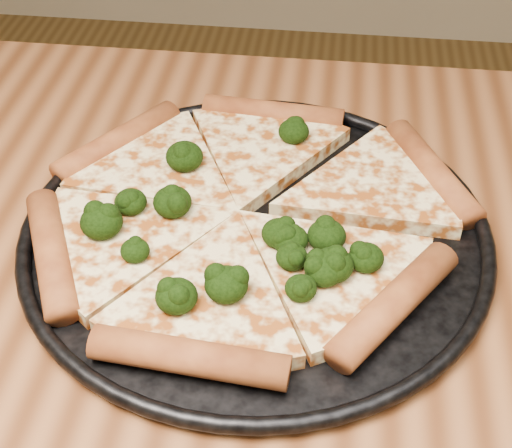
# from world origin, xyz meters

# --- Properties ---
(dining_table) EXTENTS (1.20, 0.90, 0.75)m
(dining_table) POSITION_xyz_m (0.00, 0.00, 0.66)
(dining_table) COLOR brown
(dining_table) RESTS_ON ground
(pizza_pan) EXTENTS (0.40, 0.40, 0.02)m
(pizza_pan) POSITION_xyz_m (0.12, 0.14, 0.76)
(pizza_pan) COLOR black
(pizza_pan) RESTS_ON dining_table
(pizza) EXTENTS (0.40, 0.35, 0.03)m
(pizza) POSITION_xyz_m (0.11, 0.15, 0.77)
(pizza) COLOR #FFE39C
(pizza) RESTS_ON pizza_pan
(broccoli_florets) EXTENTS (0.25, 0.25, 0.03)m
(broccoli_florets) POSITION_xyz_m (0.11, 0.11, 0.78)
(broccoli_florets) COLOR black
(broccoli_florets) RESTS_ON pizza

